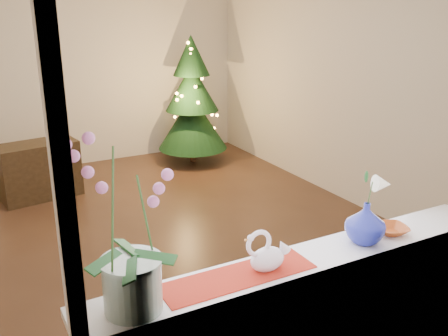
# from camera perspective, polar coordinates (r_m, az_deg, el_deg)

# --- Properties ---
(ground) EXTENTS (5.00, 5.00, 0.00)m
(ground) POSITION_cam_1_polar(r_m,az_deg,el_deg) (4.69, -9.10, -7.74)
(ground) COLOR #331F15
(ground) RESTS_ON ground
(wall_back) EXTENTS (4.50, 0.10, 2.70)m
(wall_back) POSITION_cam_1_polar(r_m,az_deg,el_deg) (6.67, -17.12, 11.59)
(wall_back) COLOR beige
(wall_back) RESTS_ON ground
(wall_front) EXTENTS (4.50, 0.10, 2.70)m
(wall_front) POSITION_cam_1_polar(r_m,az_deg,el_deg) (2.12, 12.43, -1.06)
(wall_front) COLOR beige
(wall_front) RESTS_ON ground
(wall_right) EXTENTS (0.10, 5.00, 2.70)m
(wall_right) POSITION_cam_1_polar(r_m,az_deg,el_deg) (5.42, 13.51, 10.51)
(wall_right) COLOR beige
(wall_right) RESTS_ON ground
(windowsill) EXTENTS (2.20, 0.26, 0.04)m
(windowsill) POSITION_cam_1_polar(r_m,az_deg,el_deg) (2.40, 9.65, -10.36)
(windowsill) COLOR white
(windowsill) RESTS_ON window_apron
(window_frame) EXTENTS (2.22, 0.06, 1.60)m
(window_frame) POSITION_cam_1_polar(r_m,az_deg,el_deg) (2.06, 12.55, 8.41)
(window_frame) COLOR white
(window_frame) RESTS_ON windowsill
(runner) EXTENTS (0.70, 0.20, 0.01)m
(runner) POSITION_cam_1_polar(r_m,az_deg,el_deg) (2.20, 1.63, -12.25)
(runner) COLOR maroon
(runner) RESTS_ON windowsill
(orchid_pot) EXTENTS (0.29, 0.29, 0.71)m
(orchid_pot) POSITION_cam_1_polar(r_m,az_deg,el_deg) (1.85, -10.86, -6.41)
(orchid_pot) COLOR beige
(orchid_pot) RESTS_ON windowsill
(swan) EXTENTS (0.24, 0.15, 0.19)m
(swan) POSITION_cam_1_polar(r_m,az_deg,el_deg) (2.21, 5.01, -9.36)
(swan) COLOR silver
(swan) RESTS_ON windowsill
(blue_vase) EXTENTS (0.25, 0.25, 0.24)m
(blue_vase) POSITION_cam_1_polar(r_m,az_deg,el_deg) (2.53, 15.90, -5.73)
(blue_vase) COLOR navy
(blue_vase) RESTS_ON windowsill
(lily) EXTENTS (0.13, 0.07, 0.18)m
(lily) POSITION_cam_1_polar(r_m,az_deg,el_deg) (2.46, 16.31, -1.32)
(lily) COLOR white
(lily) RESTS_ON blue_vase
(paperweight) EXTENTS (0.08, 0.08, 0.07)m
(paperweight) POSITION_cam_1_polar(r_m,az_deg,el_deg) (2.55, 15.63, -7.64)
(paperweight) COLOR white
(paperweight) RESTS_ON windowsill
(amber_dish) EXTENTS (0.17, 0.17, 0.03)m
(amber_dish) POSITION_cam_1_polar(r_m,az_deg,el_deg) (2.71, 18.57, -6.74)
(amber_dish) COLOR #9D3F12
(amber_dish) RESTS_ON windowsill
(xmas_tree) EXTENTS (1.00, 1.00, 1.67)m
(xmas_tree) POSITION_cam_1_polar(r_m,az_deg,el_deg) (6.58, -3.68, 7.73)
(xmas_tree) COLOR black
(xmas_tree) RESTS_ON ground
(side_table) EXTENTS (0.87, 0.53, 0.62)m
(side_table) POSITION_cam_1_polar(r_m,az_deg,el_deg) (5.80, -20.39, -0.25)
(side_table) COLOR black
(side_table) RESTS_ON ground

